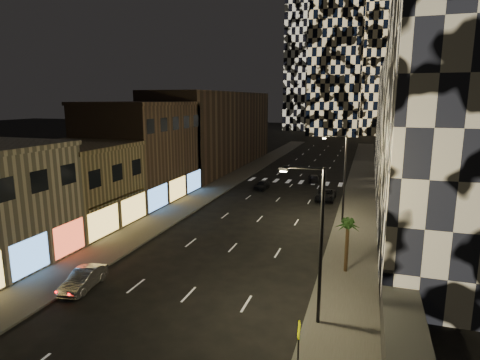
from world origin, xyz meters
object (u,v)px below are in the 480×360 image
Objects in this scene: car_silver_parked at (84,279)px; car_dark_oncoming at (314,179)px; streetlight_near at (317,235)px; ped_sign at (299,339)px; streetlight_far at (342,173)px; car_dark_midlane at (262,185)px; car_dark_rightlane at (326,195)px; palm_tree at (348,228)px.

car_silver_parked is 41.91m from car_dark_oncoming.
streetlight_near is 3.13× the size of ped_sign.
car_dark_oncoming is at bearing 92.73° from ped_sign.
streetlight_far is (0.00, 20.00, 0.00)m from streetlight_near.
car_dark_midlane is at bearing 103.17° from ped_sign.
car_silver_parked is 32.52m from car_dark_rightlane.
streetlight_near is 5.97m from ped_sign.
car_silver_parked is at bearing 68.10° from car_dark_oncoming.
palm_tree is at bearing 93.71° from car_dark_oncoming.
car_dark_oncoming is 0.87× the size of car_dark_rightlane.
car_dark_rightlane is 22.23m from palm_tree.
car_dark_midlane is (3.66, 33.50, -0.03)m from car_silver_parked.
car_silver_parked is at bearing -92.20° from car_dark_midlane.
palm_tree reaches higher than ped_sign.
streetlight_near is 2.21× the size of car_silver_parked.
palm_tree is at bearing -83.93° from streetlight_far.
streetlight_far reaches higher than car_dark_oncoming.
car_silver_parked is at bearing -178.55° from streetlight_near.
streetlight_near is 29.88m from car_dark_rightlane.
streetlight_near is 40.92m from car_dark_oncoming.
car_dark_oncoming is at bearing 97.67° from streetlight_near.
ped_sign is at bearing 88.79° from car_dark_oncoming.
streetlight_near is 35.48m from car_dark_midlane.
streetlight_far reaches higher than car_dark_midlane.
palm_tree is at bearing 79.84° from ped_sign.
ped_sign is (11.80, -38.12, 1.48)m from car_dark_midlane.
streetlight_near is at bearing -99.67° from palm_tree.
car_dark_midlane is at bearing 117.38° from palm_tree.
ped_sign is at bearing -68.77° from car_dark_midlane.
palm_tree is at bearing 18.48° from car_silver_parked.
car_dark_rightlane is at bearing 97.14° from car_dark_oncoming.
streetlight_near is at bearing -5.73° from car_silver_parked.
car_dark_rightlane is (9.37, -3.70, 0.04)m from car_dark_midlane.
palm_tree is (1.31, 7.69, -1.85)m from streetlight_near.
streetlight_near is at bearing -66.26° from car_dark_midlane.
streetlight_far is 2.22× the size of palm_tree.
streetlight_far is at bearing -43.84° from car_dark_midlane.
car_dark_rightlane is at bearing 90.02° from ped_sign.
car_dark_rightlane is at bearing 99.92° from palm_tree.
car_dark_midlane is 28.77m from palm_tree.
streetlight_far is 25.22m from ped_sign.
streetlight_near reaches higher than car_dark_midlane.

